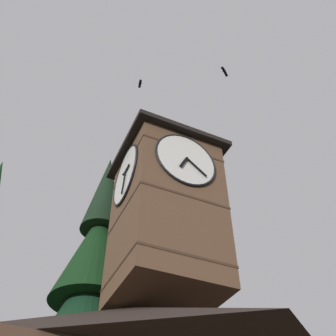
{
  "coord_description": "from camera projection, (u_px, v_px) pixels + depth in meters",
  "views": [
    {
      "loc": [
        2.69,
        12.59,
        1.82
      ],
      "look_at": [
        -3.05,
        0.11,
        14.87
      ],
      "focal_mm": 42.47,
      "sensor_mm": 36.0,
      "label": 1
    }
  ],
  "objects": [
    {
      "name": "flying_bird_low",
      "position": [
        224.0,
        71.0,
        21.79
      ],
      "size": [
        0.66,
        0.51,
        0.17
      ],
      "color": "black"
    },
    {
      "name": "flying_bird_high",
      "position": [
        140.0,
        83.0,
        23.83
      ],
      "size": [
        0.27,
        0.59,
        0.13
      ],
      "color": "black"
    },
    {
      "name": "clock_tower",
      "position": [
        166.0,
        207.0,
        17.06
      ],
      "size": [
        4.54,
        4.54,
        10.02
      ],
      "color": "brown",
      "rests_on": "building_main"
    }
  ]
}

